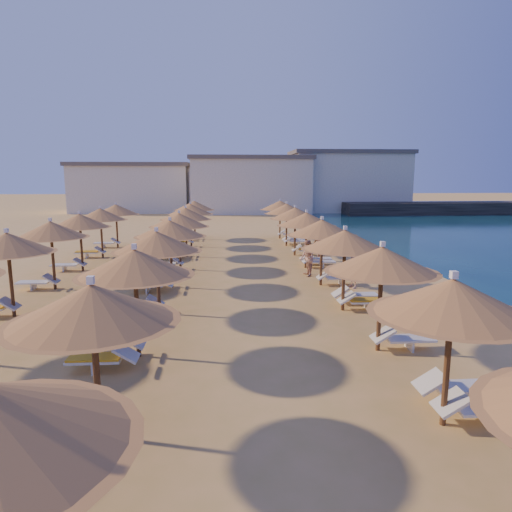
{
  "coord_description": "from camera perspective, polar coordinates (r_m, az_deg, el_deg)",
  "views": [
    {
      "loc": [
        -0.32,
        -15.69,
        4.77
      ],
      "look_at": [
        0.99,
        4.0,
        1.3
      ],
      "focal_mm": 32.0,
      "sensor_mm": 36.0,
      "label": 1
    }
  ],
  "objects": [
    {
      "name": "ground",
      "position": [
        16.41,
        -2.53,
        -6.94
      ],
      "size": [
        220.0,
        220.0,
        0.0
      ],
      "primitive_type": "plane",
      "color": "#E3AB63",
      "rests_on": "ground"
    },
    {
      "name": "jetty",
      "position": [
        63.42,
        24.37,
        5.46
      ],
      "size": [
        30.04,
        4.29,
        1.5
      ],
      "primitive_type": "cube",
      "rotation": [
        0.0,
        0.0,
        0.01
      ],
      "color": "black",
      "rests_on": "ground"
    },
    {
      "name": "hotel_blocks",
      "position": [
        61.69,
        -0.51,
        8.99
      ],
      "size": [
        44.77,
        11.22,
        8.1
      ],
      "color": "white",
      "rests_on": "ground"
    },
    {
      "name": "parasol_row_east",
      "position": [
        18.17,
        9.51,
        2.71
      ],
      "size": [
        3.1,
        37.74,
        3.05
      ],
      "color": "brown",
      "rests_on": "ground"
    },
    {
      "name": "parasol_row_west",
      "position": [
        17.84,
        -11.4,
        2.52
      ],
      "size": [
        3.1,
        37.74,
        3.05
      ],
      "color": "brown",
      "rests_on": "ground"
    },
    {
      "name": "parasol_row_inland",
      "position": [
        20.91,
        -24.27,
        2.9
      ],
      "size": [
        3.1,
        26.19,
        3.05
      ],
      "color": "brown",
      "rests_on": "ground"
    },
    {
      "name": "loungers",
      "position": [
        18.32,
        -6.38,
        -4.07
      ],
      "size": [
        14.6,
        35.25,
        0.66
      ],
      "color": "white",
      "rests_on": "ground"
    },
    {
      "name": "beachgoer_a",
      "position": [
        20.02,
        12.08,
        -1.43
      ],
      "size": [
        0.6,
        0.74,
        1.77
      ],
      "primitive_type": "imported",
      "rotation": [
        0.0,
        0.0,
        -1.27
      ],
      "color": "tan",
      "rests_on": "ground"
    },
    {
      "name": "beachgoer_b",
      "position": [
        22.06,
        6.4,
        -0.26
      ],
      "size": [
        0.74,
        0.91,
        1.75
      ],
      "primitive_type": "imported",
      "rotation": [
        0.0,
        0.0,
        -1.47
      ],
      "color": "tan",
      "rests_on": "ground"
    },
    {
      "name": "beachgoer_c",
      "position": [
        26.03,
        7.95,
        1.3
      ],
      "size": [
        0.93,
        1.11,
        1.78
      ],
      "primitive_type": "imported",
      "rotation": [
        0.0,
        0.0,
        -1.0
      ],
      "color": "tan",
      "rests_on": "ground"
    }
  ]
}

